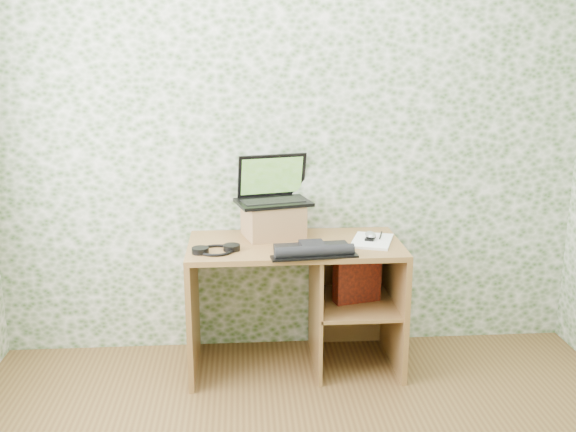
{
  "coord_description": "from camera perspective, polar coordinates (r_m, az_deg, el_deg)",
  "views": [
    {
      "loc": [
        -0.29,
        -2.01,
        1.8
      ],
      "look_at": [
        -0.04,
        1.39,
        0.92
      ],
      "focal_mm": 40.0,
      "sensor_mm": 36.0,
      "label": 1
    }
  ],
  "objects": [
    {
      "name": "keyboard",
      "position": [
        3.42,
        2.25,
        -3.03
      ],
      "size": [
        0.47,
        0.27,
        0.06
      ],
      "rotation": [
        0.0,
        0.0,
        0.1
      ],
      "color": "black",
      "rests_on": "desk"
    },
    {
      "name": "mouse",
      "position": [
        3.66,
        7.33,
        -1.81
      ],
      "size": [
        0.09,
        0.11,
        0.03
      ],
      "primitive_type": "ellipsoid",
      "rotation": [
        0.0,
        0.0,
        -0.38
      ],
      "color": "#B1B1B4",
      "rests_on": "notepad"
    },
    {
      "name": "notepad",
      "position": [
        3.66,
        7.48,
        -2.2
      ],
      "size": [
        0.3,
        0.35,
        0.01
      ],
      "primitive_type": "cube",
      "rotation": [
        0.0,
        0.0,
        -0.34
      ],
      "color": "white",
      "rests_on": "desk"
    },
    {
      "name": "wall_back",
      "position": [
        3.8,
        0.25,
        6.91
      ],
      "size": [
        3.5,
        0.0,
        3.5
      ],
      "primitive_type": "plane",
      "rotation": [
        1.57,
        0.0,
        0.0
      ],
      "color": "silver",
      "rests_on": "ground"
    },
    {
      "name": "headphones",
      "position": [
        3.48,
        -6.41,
        -2.99
      ],
      "size": [
        0.26,
        0.23,
        0.03
      ],
      "rotation": [
        0.0,
        0.0,
        0.24
      ],
      "color": "black",
      "rests_on": "desk"
    },
    {
      "name": "pen",
      "position": [
        3.74,
        8.24,
        -1.7
      ],
      "size": [
        0.05,
        0.14,
        0.01
      ],
      "primitive_type": "cylinder",
      "rotation": [
        1.57,
        0.0,
        -0.29
      ],
      "color": "black",
      "rests_on": "notepad"
    },
    {
      "name": "laptop",
      "position": [
        3.72,
        -1.37,
        2.2
      ],
      "size": [
        0.47,
        0.38,
        0.27
      ],
      "rotation": [
        0.0,
        0.0,
        0.25
      ],
      "color": "black",
      "rests_on": "riser"
    },
    {
      "name": "red_box",
      "position": [
        3.72,
        6.16,
        -5.22
      ],
      "size": [
        0.28,
        0.15,
        0.32
      ],
      "primitive_type": "cube",
      "rotation": [
        0.0,
        0.0,
        0.26
      ],
      "color": "#9C210E",
      "rests_on": "desk"
    },
    {
      "name": "desk",
      "position": [
        3.74,
        1.77,
        -6.21
      ],
      "size": [
        1.2,
        0.6,
        0.75
      ],
      "color": "brown",
      "rests_on": "floor"
    },
    {
      "name": "riser",
      "position": [
        3.72,
        -1.33,
        -0.37
      ],
      "size": [
        0.38,
        0.34,
        0.19
      ],
      "primitive_type": "cube",
      "rotation": [
        0.0,
        0.0,
        0.25
      ],
      "color": "brown",
      "rests_on": "desk"
    }
  ]
}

